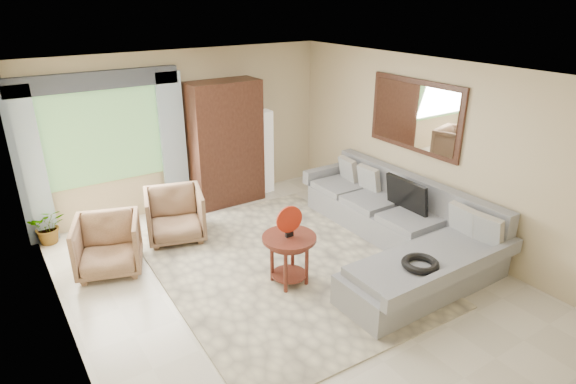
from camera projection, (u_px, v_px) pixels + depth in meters
ground at (287, 281)px, 6.15m from camera, size 6.00×6.00×0.00m
area_rug at (280, 266)px, 6.46m from camera, size 3.15×4.11×0.02m
sectional_sofa at (399, 231)px, 6.81m from camera, size 2.30×3.46×0.90m
tv_screen at (407, 195)px, 6.90m from camera, size 0.14×0.74×0.48m
garden_hose at (420, 264)px, 5.48m from camera, size 0.43×0.43×0.09m
coffee_table at (289, 259)px, 5.96m from camera, size 0.67×0.67×0.67m
red_disc at (289, 219)px, 5.75m from camera, size 0.34×0.06×0.34m
armchair_left at (108, 245)px, 6.24m from camera, size 1.02×1.03×0.74m
armchair_right at (175, 215)px, 7.07m from camera, size 1.01×1.03×0.76m
potted_plant at (48, 225)px, 6.99m from camera, size 0.57×0.51×0.55m
armoire at (225, 144)px, 8.12m from camera, size 1.20×0.55×2.10m
floor_lamp at (265, 152)px, 8.69m from camera, size 0.24×0.24×1.50m
window at (103, 137)px, 7.21m from camera, size 1.80×0.04×1.40m
curtain_left at (30, 168)px, 6.70m from camera, size 0.40×0.08×2.30m
curtain_right at (173, 144)px, 7.77m from camera, size 0.40×0.08×2.30m
valance at (95, 81)px, 6.83m from camera, size 2.40×0.12×0.26m
wall_mirror at (414, 116)px, 7.00m from camera, size 0.05×1.70×1.05m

